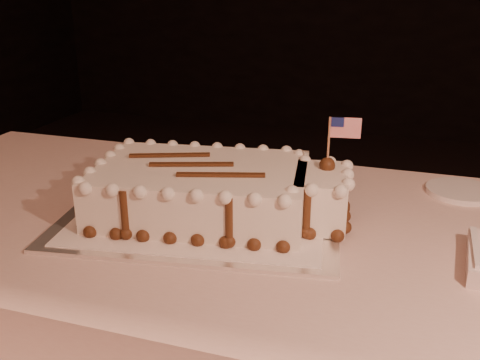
% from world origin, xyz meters
% --- Properties ---
extents(cake_board, '(0.60, 0.49, 0.01)m').
position_xyz_m(cake_board, '(-0.39, 0.59, 0.75)').
color(cake_board, white).
rests_on(cake_board, banquet_table).
extents(doily, '(0.54, 0.44, 0.00)m').
position_xyz_m(doily, '(-0.39, 0.59, 0.76)').
color(doily, white).
rests_on(doily, cake_board).
extents(sheet_cake, '(0.53, 0.35, 0.20)m').
position_xyz_m(sheet_cake, '(-0.36, 0.59, 0.81)').
color(sheet_cake, white).
rests_on(sheet_cake, doily).
extents(side_plate, '(0.15, 0.15, 0.01)m').
position_xyz_m(side_plate, '(0.12, 0.88, 0.76)').
color(side_plate, white).
rests_on(side_plate, banquet_table).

